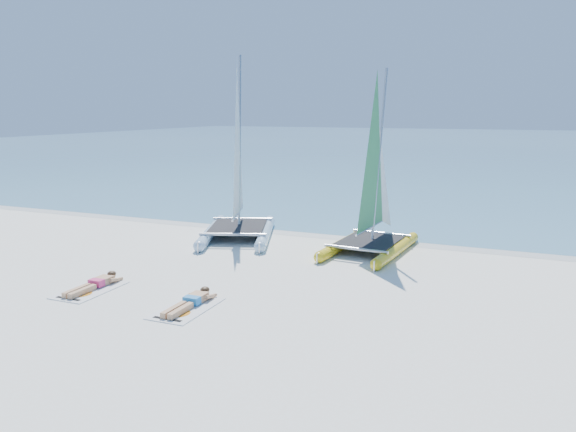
{
  "coord_description": "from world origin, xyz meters",
  "views": [
    {
      "loc": [
        6.83,
        -13.25,
        4.44
      ],
      "look_at": [
        0.82,
        1.2,
        1.46
      ],
      "focal_mm": 35.0,
      "sensor_mm": 36.0,
      "label": 1
    }
  ],
  "objects_px": {
    "towel_b": "(187,308)",
    "towel_a": "(90,290)",
    "catamaran_yellow": "(376,192)",
    "catamaran_blue": "(238,182)",
    "sunbather_a": "(95,283)",
    "sunbather_b": "(191,301)"
  },
  "relations": [
    {
      "from": "sunbather_b",
      "to": "towel_b",
      "type": "bearing_deg",
      "value": -90.0
    },
    {
      "from": "towel_a",
      "to": "sunbather_a",
      "type": "bearing_deg",
      "value": 90.0
    },
    {
      "from": "catamaran_yellow",
      "to": "towel_a",
      "type": "relative_size",
      "value": 3.2
    },
    {
      "from": "catamaran_blue",
      "to": "towel_a",
      "type": "distance_m",
      "value": 7.04
    },
    {
      "from": "towel_a",
      "to": "sunbather_a",
      "type": "relative_size",
      "value": 1.07
    },
    {
      "from": "towel_a",
      "to": "towel_b",
      "type": "bearing_deg",
      "value": -4.04
    },
    {
      "from": "catamaran_blue",
      "to": "catamaran_yellow",
      "type": "relative_size",
      "value": 1.11
    },
    {
      "from": "towel_b",
      "to": "towel_a",
      "type": "bearing_deg",
      "value": 175.96
    },
    {
      "from": "catamaran_yellow",
      "to": "towel_a",
      "type": "height_order",
      "value": "catamaran_yellow"
    },
    {
      "from": "towel_a",
      "to": "sunbather_a",
      "type": "distance_m",
      "value": 0.22
    },
    {
      "from": "towel_a",
      "to": "sunbather_a",
      "type": "xyz_separation_m",
      "value": [
        0.0,
        0.19,
        0.11
      ]
    },
    {
      "from": "sunbather_a",
      "to": "catamaran_yellow",
      "type": "bearing_deg",
      "value": 50.51
    },
    {
      "from": "catamaran_blue",
      "to": "catamaran_yellow",
      "type": "xyz_separation_m",
      "value": [
        4.86,
        0.13,
        -0.09
      ]
    },
    {
      "from": "catamaran_blue",
      "to": "sunbather_a",
      "type": "distance_m",
      "value": 6.83
    },
    {
      "from": "catamaran_yellow",
      "to": "catamaran_blue",
      "type": "bearing_deg",
      "value": -173.52
    },
    {
      "from": "catamaran_yellow",
      "to": "sunbather_b",
      "type": "xyz_separation_m",
      "value": [
        -2.56,
        -6.89,
        -1.75
      ]
    },
    {
      "from": "catamaran_blue",
      "to": "sunbather_a",
      "type": "xyz_separation_m",
      "value": [
        -0.65,
        -6.55,
        -1.84
      ]
    },
    {
      "from": "catamaran_blue",
      "to": "sunbather_a",
      "type": "bearing_deg",
      "value": -115.77
    },
    {
      "from": "catamaran_blue",
      "to": "catamaran_yellow",
      "type": "distance_m",
      "value": 4.86
    },
    {
      "from": "sunbather_a",
      "to": "sunbather_b",
      "type": "height_order",
      "value": "same"
    },
    {
      "from": "sunbather_a",
      "to": "sunbather_b",
      "type": "bearing_deg",
      "value": -4.04
    },
    {
      "from": "catamaran_yellow",
      "to": "sunbather_a",
      "type": "distance_m",
      "value": 8.83
    }
  ]
}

